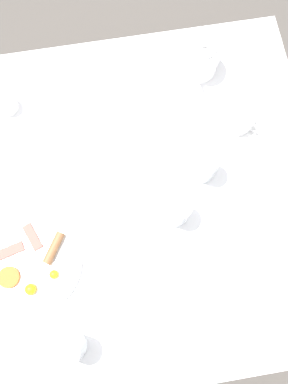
# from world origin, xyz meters

# --- Properties ---
(ground_plane) EXTENTS (8.00, 8.00, 0.00)m
(ground_plane) POSITION_xyz_m (0.00, 0.00, 0.00)
(ground_plane) COLOR #4C4742
(table) EXTENTS (1.09, 1.10, 0.76)m
(table) POSITION_xyz_m (0.00, 0.00, 0.69)
(table) COLOR white
(table) RESTS_ON ground_plane
(breakfast_plate) EXTENTS (0.28, 0.28, 0.04)m
(breakfast_plate) POSITION_xyz_m (0.35, 0.15, 0.77)
(breakfast_plate) COLOR white
(breakfast_plate) RESTS_ON table
(teapot_near) EXTENTS (0.12, 0.21, 0.14)m
(teapot_near) POSITION_xyz_m (-0.25, -0.39, 0.81)
(teapot_near) COLOR white
(teapot_near) RESTS_ON table
(teacup_with_saucer_left) EXTENTS (0.16, 0.16, 0.06)m
(teacup_with_saucer_left) POSITION_xyz_m (-0.33, -0.18, 0.78)
(teacup_with_saucer_left) COLOR white
(teacup_with_saucer_left) RESTS_ON table
(water_glass_tall) EXTENTS (0.07, 0.07, 0.13)m
(water_glass_tall) POSITION_xyz_m (0.26, 0.39, 0.82)
(water_glass_tall) COLOR white
(water_glass_tall) RESTS_ON table
(water_glass_short) EXTENTS (0.07, 0.07, 0.14)m
(water_glass_short) POSITION_xyz_m (-0.19, -0.04, 0.83)
(water_glass_short) COLOR white
(water_glass_short) RESTS_ON table
(wine_glass_spare) EXTENTS (0.07, 0.07, 0.13)m
(wine_glass_spare) POSITION_xyz_m (-0.08, 0.08, 0.82)
(wine_glass_spare) COLOR white
(wine_glass_spare) RESTS_ON table
(creamer_jug) EXTENTS (0.08, 0.06, 0.05)m
(creamer_jug) POSITION_xyz_m (0.38, -0.35, 0.78)
(creamer_jug) COLOR white
(creamer_jug) RESTS_ON table
(napkin_folded) EXTENTS (0.22, 0.20, 0.01)m
(napkin_folded) POSITION_xyz_m (0.01, -0.30, 0.76)
(napkin_folded) COLOR white
(napkin_folded) RESTS_ON table
(fork_by_plate) EXTENTS (0.17, 0.06, 0.00)m
(fork_by_plate) POSITION_xyz_m (-0.35, 0.19, 0.76)
(fork_by_plate) COLOR silver
(fork_by_plate) RESTS_ON table
(knife_by_plate) EXTENTS (0.18, 0.09, 0.00)m
(knife_by_plate) POSITION_xyz_m (0.07, 0.19, 0.76)
(knife_by_plate) COLOR silver
(knife_by_plate) RESTS_ON table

